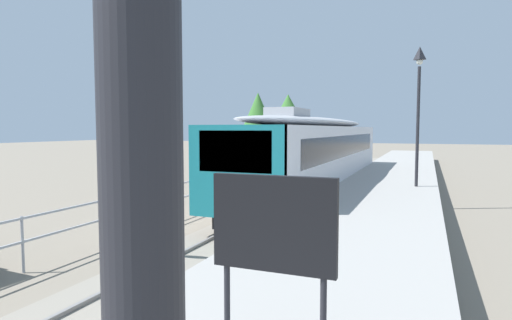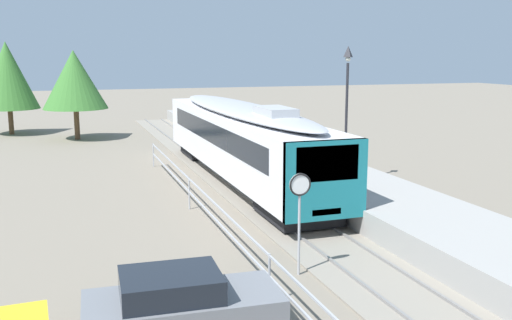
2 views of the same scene
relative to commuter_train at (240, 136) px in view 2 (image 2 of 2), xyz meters
The scene contains 10 objects.
ground_plane 4.76m from the commuter_train, 134.92° to the right, with size 160.00×160.00×0.00m, color slate.
track_rails 3.67m from the commuter_train, 90.00° to the right, with size 3.20×60.00×0.14m.
commuter_train is the anchor object (origin of this frame).
station_platform 4.74m from the commuter_train, 42.78° to the right, with size 3.90×60.00×0.90m, color #999691.
platform_lamp_mid_platform 5.42m from the commuter_train, 23.93° to the right, with size 0.34×0.34×5.35m.
speed_limit_sign 11.71m from the commuter_train, 99.44° to the right, with size 0.61×0.10×2.81m.
carpark_fence 13.48m from the commuter_train, 104.24° to the right, with size 0.06×36.06×1.25m.
parked_hatchback_grey 15.34m from the commuter_train, 111.73° to the right, with size 4.07×1.94×1.53m.
tree_behind_carpark 24.15m from the commuter_train, 118.39° to the left, with size 4.33×4.33×6.84m.
tree_behind_station_far 18.27m from the commuter_train, 112.10° to the left, with size 4.42×4.42×6.20m.
Camera 2 is at (-7.70, -0.06, 5.84)m, focal length 40.25 mm.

